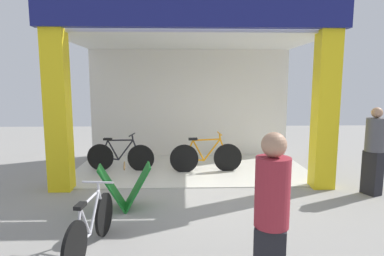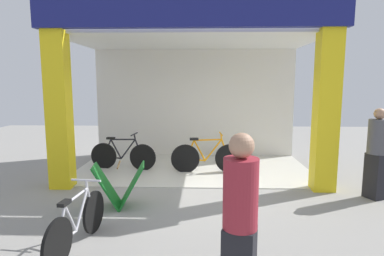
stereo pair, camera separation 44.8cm
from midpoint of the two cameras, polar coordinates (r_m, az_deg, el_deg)
The scene contains 8 objects.
ground_plane at distance 6.66m, azimuth 1.74°, elevation -10.78°, with size 19.52×19.52×0.00m, color gray.
shop_facade at distance 7.84m, azimuth 1.84°, elevation 8.12°, with size 5.96×3.37×4.07m.
bicycle_inside_0 at distance 8.09m, azimuth -10.76°, elevation -4.82°, with size 1.68×0.46×0.93m.
bicycle_inside_1 at distance 7.72m, azimuth 4.39°, elevation -5.19°, with size 1.76×0.48×0.97m.
bicycle_parked_0 at distance 4.47m, azimuth -17.08°, elevation -16.11°, with size 0.42×1.53×0.85m.
sandwich_board_sign at distance 5.69m, azimuth -10.68°, elevation -10.13°, with size 0.94×0.63×0.78m.
pedestrian_0 at distance 2.97m, azimuth 13.07°, elevation -17.19°, with size 0.39×0.39×1.73m.
pedestrian_3 at distance 6.92m, azimuth 31.84°, elevation -3.75°, with size 0.45×0.45×1.70m.
Camera 2 is at (0.24, -6.30, 2.13)m, focal length 29.74 mm.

